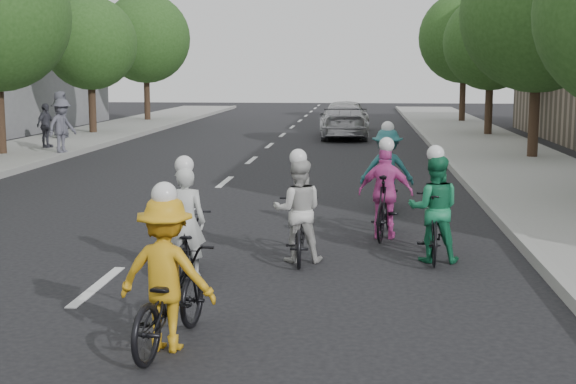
# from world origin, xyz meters

# --- Properties ---
(ground) EXTENTS (120.00, 120.00, 0.00)m
(ground) POSITION_xyz_m (0.00, 0.00, 0.00)
(ground) COLOR black
(ground) RESTS_ON ground
(sidewalk_right) EXTENTS (4.00, 80.00, 0.15)m
(sidewalk_right) POSITION_xyz_m (8.00, 10.00, 0.07)
(sidewalk_right) COLOR gray
(sidewalk_right) RESTS_ON ground
(curb_right) EXTENTS (0.18, 80.00, 0.18)m
(curb_right) POSITION_xyz_m (6.05, 10.00, 0.09)
(curb_right) COLOR #999993
(curb_right) RESTS_ON ground
(tree_l_4) EXTENTS (4.00, 4.00, 5.97)m
(tree_l_4) POSITION_xyz_m (-8.20, 24.00, 3.96)
(tree_l_4) COLOR black
(tree_l_4) RESTS_ON ground
(tree_l_5) EXTENTS (4.80, 4.80, 6.93)m
(tree_l_5) POSITION_xyz_m (-8.20, 33.00, 4.52)
(tree_l_5) COLOR black
(tree_l_5) RESTS_ON ground
(tree_r_1) EXTENTS (4.80, 4.80, 6.93)m
(tree_r_1) POSITION_xyz_m (8.80, 15.60, 4.52)
(tree_r_1) COLOR black
(tree_r_1) RESTS_ON ground
(tree_r_2) EXTENTS (4.00, 4.00, 5.97)m
(tree_r_2) POSITION_xyz_m (8.80, 24.60, 3.96)
(tree_r_2) COLOR black
(tree_r_2) RESTS_ON ground
(tree_r_3) EXTENTS (4.80, 4.80, 6.93)m
(tree_r_3) POSITION_xyz_m (8.80, 33.60, 4.52)
(tree_r_3) COLOR black
(tree_r_3) RESTS_ON ground
(cyclist_0) EXTENTS (1.10, 1.72, 1.82)m
(cyclist_0) POSITION_xyz_m (3.98, 6.25, 0.70)
(cyclist_0) COLOR black
(cyclist_0) RESTS_ON ground
(cyclist_1) EXTENTS (0.65, 1.63, 1.69)m
(cyclist_1) POSITION_xyz_m (1.06, 0.68, 0.54)
(cyclist_1) COLOR black
(cyclist_1) RESTS_ON ground
(cyclist_2) EXTENTS (1.10, 1.92, 1.73)m
(cyclist_2) POSITION_xyz_m (1.50, -2.21, 0.63)
(cyclist_2) COLOR black
(cyclist_2) RESTS_ON ground
(cyclist_3) EXTENTS (0.80, 1.75, 1.74)m
(cyclist_3) POSITION_xyz_m (4.54, 1.89, 0.66)
(cyclist_3) COLOR black
(cyclist_3) RESTS_ON ground
(cyclist_4) EXTENTS (0.79, 1.73, 1.69)m
(cyclist_4) POSITION_xyz_m (2.53, 1.71, 0.60)
(cyclist_4) COLOR black
(cyclist_4) RESTS_ON ground
(cyclist_5) EXTENTS (0.97, 1.91, 1.72)m
(cyclist_5) POSITION_xyz_m (3.87, 3.49, 0.64)
(cyclist_5) COLOR black
(cyclist_5) RESTS_ON ground
(follow_car_lead) EXTENTS (2.23, 4.97, 1.42)m
(follow_car_lead) POSITION_xyz_m (2.70, 23.52, 0.71)
(follow_car_lead) COLOR #B3B3B8
(follow_car_lead) RESTS_ON ground
(follow_car_trail) EXTENTS (2.37, 4.64, 1.51)m
(follow_car_trail) POSITION_xyz_m (2.74, 27.38, 0.76)
(follow_car_trail) COLOR silver
(follow_car_trail) RESTS_ON ground
(spectator_0) EXTENTS (1.07, 1.31, 1.76)m
(spectator_0) POSITION_xyz_m (-6.30, 15.40, 1.03)
(spectator_0) COLOR #555563
(spectator_0) RESTS_ON sidewalk_left
(spectator_1) EXTENTS (0.57, 0.97, 1.54)m
(spectator_1) POSITION_xyz_m (-7.51, 17.04, 0.92)
(spectator_1) COLOR #43434E
(spectator_1) RESTS_ON sidewalk_left
(spectator_2) EXTENTS (0.69, 0.97, 1.85)m
(spectator_2) POSITION_xyz_m (-8.49, 21.03, 1.08)
(spectator_2) COLOR #454651
(spectator_2) RESTS_ON sidewalk_left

